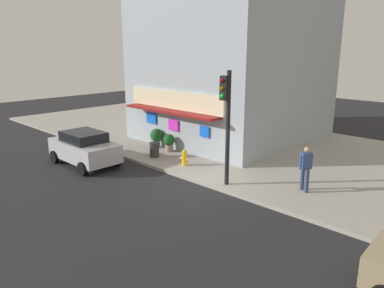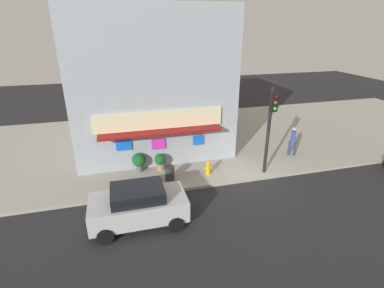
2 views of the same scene
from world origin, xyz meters
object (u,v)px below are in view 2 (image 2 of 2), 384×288
(potted_plant_by_window, at_px, (160,161))
(fire_hydrant, at_px, (208,168))
(pedestrian, at_px, (293,140))
(trash_can, at_px, (170,173))
(potted_plant_by_doorway, at_px, (139,161))
(parked_car_silver, at_px, (138,205))
(traffic_light, at_px, (271,121))

(potted_plant_by_window, bearing_deg, fire_hydrant, -26.33)
(pedestrian, bearing_deg, trash_can, -172.14)
(fire_hydrant, bearing_deg, pedestrian, 9.72)
(trash_can, distance_m, potted_plant_by_doorway, 2.03)
(potted_plant_by_window, relative_size, parked_car_silver, 0.24)
(trash_can, height_order, potted_plant_by_doorway, potted_plant_by_doorway)
(traffic_light, bearing_deg, potted_plant_by_window, 161.08)
(fire_hydrant, bearing_deg, potted_plant_by_window, 153.67)
(traffic_light, bearing_deg, trash_can, 173.58)
(trash_can, height_order, pedestrian, pedestrian)
(traffic_light, distance_m, parked_car_silver, 7.84)
(parked_car_silver, bearing_deg, trash_can, 57.65)
(trash_can, distance_m, parked_car_silver, 3.52)
(pedestrian, relative_size, potted_plant_by_window, 1.91)
(traffic_light, height_order, potted_plant_by_doorway, traffic_light)
(fire_hydrant, relative_size, parked_car_silver, 0.20)
(pedestrian, distance_m, potted_plant_by_doorway, 9.39)
(fire_hydrant, relative_size, trash_can, 0.99)
(traffic_light, xyz_separation_m, trash_can, (-5.23, 0.59, -2.64))
(traffic_light, relative_size, potted_plant_by_window, 4.93)
(trash_can, bearing_deg, potted_plant_by_window, 102.01)
(traffic_light, bearing_deg, fire_hydrant, 167.37)
(pedestrian, xyz_separation_m, potted_plant_by_doorway, (-9.38, 0.31, -0.37))
(potted_plant_by_window, bearing_deg, potted_plant_by_doorway, 174.89)
(trash_can, bearing_deg, parked_car_silver, -122.35)
(trash_can, bearing_deg, traffic_light, -6.42)
(traffic_light, bearing_deg, parked_car_silver, -161.56)
(trash_can, xyz_separation_m, pedestrian, (7.93, 1.10, 0.62))
(traffic_light, distance_m, potted_plant_by_window, 6.33)
(trash_can, relative_size, potted_plant_by_window, 0.83)
(potted_plant_by_window, bearing_deg, pedestrian, -1.42)
(fire_hydrant, xyz_separation_m, parked_car_silver, (-4.01, -3.06, 0.35))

